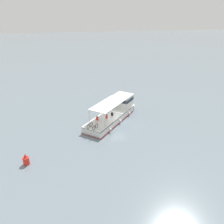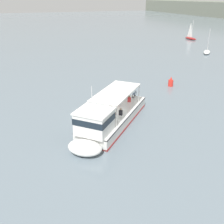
{
  "view_description": "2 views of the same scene",
  "coord_description": "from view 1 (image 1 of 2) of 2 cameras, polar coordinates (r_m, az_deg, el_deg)",
  "views": [
    {
      "loc": [
        -28.78,
        8.04,
        15.41
      ],
      "look_at": [
        1.15,
        0.48,
        1.4
      ],
      "focal_mm": 34.32,
      "sensor_mm": 36.0,
      "label": 1
    },
    {
      "loc": [
        22.83,
        -7.56,
        11.82
      ],
      "look_at": [
        1.15,
        0.48,
        1.4
      ],
      "focal_mm": 41.35,
      "sensor_mm": 36.0,
      "label": 2
    }
  ],
  "objects": [
    {
      "name": "ground_plane",
      "position": [
        33.62,
        1.27,
        -2.88
      ],
      "size": [
        400.0,
        400.0,
        0.0
      ],
      "primitive_type": "plane",
      "color": "slate"
    },
    {
      "name": "ferry_main",
      "position": [
        34.87,
        0.82,
        0.02
      ],
      "size": [
        11.33,
        11.01,
        5.32
      ],
      "color": "white",
      "rests_on": "ground"
    },
    {
      "name": "channel_buoy",
      "position": [
        26.45,
        -21.92,
        -11.77
      ],
      "size": [
        0.7,
        0.7,
        1.4
      ],
      "color": "red",
      "rests_on": "ground"
    }
  ]
}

